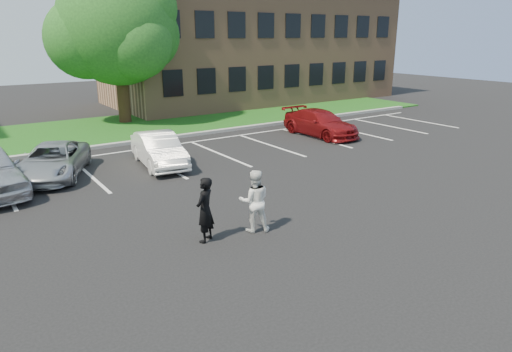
{
  "coord_description": "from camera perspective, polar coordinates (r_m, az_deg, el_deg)",
  "views": [
    {
      "loc": [
        -6.82,
        -9.0,
        5.01
      ],
      "look_at": [
        0.0,
        1.0,
        1.25
      ],
      "focal_mm": 32.0,
      "sensor_mm": 36.0,
      "label": 1
    }
  ],
  "objects": [
    {
      "name": "ground_plane",
      "position": [
        12.35,
        2.63,
        -6.69
      ],
      "size": [
        90.0,
        90.0,
        0.0
      ],
      "primitive_type": "plane",
      "color": "black",
      "rests_on": "ground"
    },
    {
      "name": "man_white_shirt",
      "position": [
        11.96,
        -0.2,
        -3.14
      ],
      "size": [
        1.01,
        0.93,
        1.68
      ],
      "primitive_type": "imported",
      "rotation": [
        0.0,
        0.0,
        2.69
      ],
      "color": "white",
      "rests_on": "ground"
    },
    {
      "name": "stall_lines",
      "position": [
        20.37,
        -9.4,
        2.8
      ],
      "size": [
        34.0,
        5.36,
        0.01
      ],
      "color": "silver",
      "rests_on": "ground"
    },
    {
      "name": "grass_strip",
      "position": [
        26.39,
        -18.77,
        5.48
      ],
      "size": [
        44.0,
        8.0,
        0.08
      ],
      "primitive_type": "cube",
      "color": "#16450F",
      "rests_on": "ground"
    },
    {
      "name": "man_black_suit",
      "position": [
        11.44,
        -6.4,
        -4.23
      ],
      "size": [
        0.73,
        0.68,
        1.68
      ],
      "primitive_type": "imported",
      "rotation": [
        0.0,
        0.0,
        3.75
      ],
      "color": "black",
      "rests_on": "ground"
    },
    {
      "name": "curb",
      "position": [
        22.63,
        -15.94,
        3.98
      ],
      "size": [
        40.0,
        0.3,
        0.15
      ],
      "primitive_type": "cube",
      "color": "gray",
      "rests_on": "ground"
    },
    {
      "name": "car_red_compact",
      "position": [
        23.86,
        8.03,
        6.57
      ],
      "size": [
        1.9,
        4.55,
        1.31
      ],
      "primitive_type": "imported",
      "rotation": [
        0.0,
        0.0,
        0.01
      ],
      "color": "maroon",
      "rests_on": "ground"
    },
    {
      "name": "car_white_sedan",
      "position": [
        18.5,
        -12.06,
        3.25
      ],
      "size": [
        1.88,
        4.11,
        1.31
      ],
      "primitive_type": "imported",
      "rotation": [
        0.0,
        0.0,
        -0.13
      ],
      "color": "white",
      "rests_on": "ground"
    },
    {
      "name": "office_building",
      "position": [
        37.35,
        -0.42,
        15.94
      ],
      "size": [
        22.4,
        10.4,
        8.3
      ],
      "color": "#9F7354",
      "rests_on": "ground"
    },
    {
      "name": "car_silver_minivan",
      "position": [
        18.24,
        -24.05,
        1.75
      ],
      "size": [
        3.66,
        4.78,
        1.21
      ],
      "primitive_type": "imported",
      "rotation": [
        0.0,
        0.0,
        -0.44
      ],
      "color": "#B0B3B8",
      "rests_on": "ground"
    },
    {
      "name": "tree",
      "position": [
        28.02,
        -16.81,
        17.25
      ],
      "size": [
        7.8,
        7.2,
        8.8
      ],
      "color": "black",
      "rests_on": "ground"
    }
  ]
}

